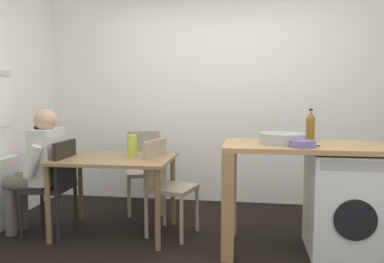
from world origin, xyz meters
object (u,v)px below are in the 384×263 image
mixing_bowl (303,143)px  vase (132,145)px  chair_person_seat (55,182)px  chair_spare_by_wall (144,166)px  dining_table (114,167)px  seated_person (39,164)px  bottle_tall_green (310,126)px  chair_opposite (165,181)px  washing_machine (345,203)px

mixing_bowl → vase: size_ratio=0.97×
chair_person_seat → chair_spare_by_wall: 1.07m
dining_table → seated_person: 0.71m
chair_person_seat → bottle_tall_green: size_ratio=3.12×
chair_spare_by_wall → vase: bearing=77.3°
dining_table → vase: vase is taller
chair_opposite → washing_machine: (1.58, -0.22, -0.08)m
dining_table → chair_person_seat: size_ratio=1.22×
chair_opposite → vase: (-0.33, 0.03, 0.33)m
chair_person_seat → chair_opposite: size_ratio=1.00×
chair_opposite → washing_machine: chair_opposite is taller
chair_spare_by_wall → dining_table: bearing=65.4°
chair_opposite → seated_person: size_ratio=0.75×
chair_person_seat → seated_person: 0.23m
chair_spare_by_wall → washing_machine: size_ratio=1.05×
chair_opposite → mixing_bowl: bearing=85.8°
chair_opposite → vase: 0.47m
dining_table → vase: (0.15, 0.10, 0.20)m
chair_spare_by_wall → vase: (0.07, -0.67, 0.33)m
bottle_tall_green → mixing_bowl: bearing=-105.8°
chair_spare_by_wall → mixing_bowl: mixing_bowl is taller
washing_machine → dining_table: bearing=175.8°
dining_table → chair_person_seat: chair_person_seat is taller
mixing_bowl → chair_person_seat: bearing=173.7°
washing_machine → seated_person: bearing=178.9°
washing_machine → vase: size_ratio=4.21×
chair_spare_by_wall → mixing_bowl: 2.00m
bottle_tall_green → vase: bottle_tall_green is taller
chair_opposite → mixing_bowl: (1.20, -0.42, 0.44)m
chair_person_seat → chair_opposite: same height
seated_person → bottle_tall_green: size_ratio=4.17×
seated_person → washing_machine: seated_person is taller
chair_person_seat → seated_person: size_ratio=0.75×
mixing_bowl → bottle_tall_green: bearing=74.2°
chair_opposite → chair_spare_by_wall: size_ratio=1.00×
dining_table → washing_machine: 2.08m
seated_person → bottle_tall_green: bottle_tall_green is taller
vase → mixing_bowl: bearing=-16.3°
chair_person_seat → vase: vase is taller
chair_spare_by_wall → washing_machine: 2.19m
dining_table → mixing_bowl: 1.74m
seated_person → mixing_bowl: bearing=-95.3°
washing_machine → mixing_bowl: bearing=-152.8°
chair_spare_by_wall → seated_person: (-0.78, -0.87, 0.16)m
dining_table → chair_spare_by_wall: size_ratio=1.22×
washing_machine → mixing_bowl: (-0.39, -0.20, 0.52)m
chair_spare_by_wall → bottle_tall_green: bearing=139.1°
chair_spare_by_wall → seated_person: seated_person is taller
chair_opposite → seated_person: 1.21m
mixing_bowl → chair_spare_by_wall: bearing=145.1°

